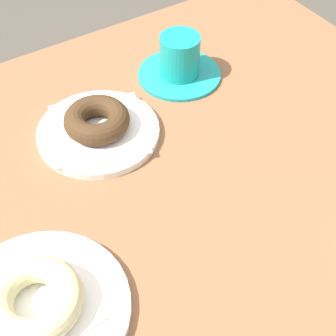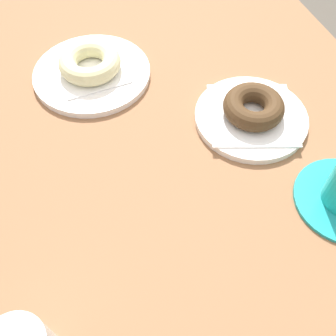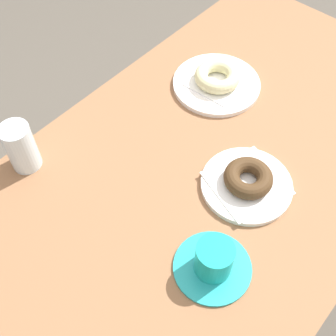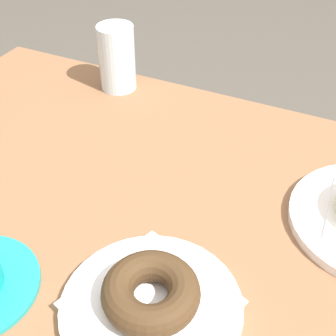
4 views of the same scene
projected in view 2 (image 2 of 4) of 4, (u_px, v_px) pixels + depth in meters
ground_plane at (179, 263)px, 1.26m from camera, size 6.00×6.00×0.00m
table at (188, 138)px, 0.73m from camera, size 1.18×0.71×0.71m
plate_sugar_ring at (92, 73)px, 0.72m from camera, size 0.22×0.22×0.01m
napkin_sugar_ring at (91, 70)px, 0.71m from camera, size 0.13×0.13×0.00m
donut_sugar_ring at (90, 62)px, 0.70m from camera, size 0.11×0.11×0.03m
plate_chocolate_ring at (251, 117)px, 0.66m from camera, size 0.19×0.19×0.01m
napkin_chocolate_ring at (252, 114)px, 0.65m from camera, size 0.18×0.18×0.00m
donut_chocolate_ring at (254, 107)px, 0.64m from camera, size 0.10×0.10×0.03m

